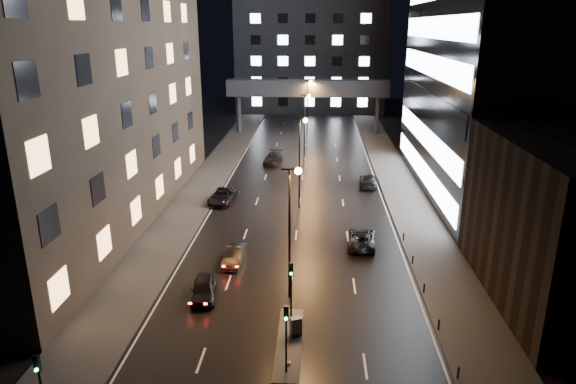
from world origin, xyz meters
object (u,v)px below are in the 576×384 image
object	(u,v)px
car_away_c	(222,196)
car_away_d	(273,159)
car_toward_a	(362,239)
car_toward_b	(368,180)
car_away_a	(204,289)
utility_cabinet	(296,326)
car_away_b	(234,256)

from	to	relation	value
car_away_c	car_away_d	bearing A→B (deg)	81.17
car_toward_a	car_toward_b	bearing A→B (deg)	-91.92
car_away_a	car_away_d	xyz separation A→B (m)	(1.83, 39.55, 0.04)
car_toward_b	utility_cabinet	world-z (taller)	car_toward_b
utility_cabinet	car_away_a	bearing A→B (deg)	122.37
car_away_c	utility_cabinet	distance (m)	28.22
car_away_d	utility_cabinet	distance (m)	44.57
car_toward_b	utility_cabinet	distance (m)	34.64
car_away_c	car_away_d	xyz separation A→B (m)	(4.37, 17.74, 0.04)
car_away_a	car_toward_a	bearing A→B (deg)	31.77
car_away_a	car_away_c	xyz separation A→B (m)	(-2.55, 21.81, -0.00)
car_away_d	car_toward_a	size ratio (longest dim) A/B	1.02
car_away_a	car_toward_b	bearing A→B (deg)	55.48
car_away_c	utility_cabinet	size ratio (longest dim) A/B	4.19
car_toward_a	utility_cabinet	distance (m)	15.94
utility_cabinet	car_toward_a	bearing A→B (deg)	45.84
car_away_b	utility_cabinet	xyz separation A→B (m)	(5.76, -10.69, 0.10)
car_toward_b	car_toward_a	bearing A→B (deg)	88.09
car_away_a	utility_cabinet	world-z (taller)	car_away_a
car_away_b	utility_cabinet	size ratio (longest dim) A/B	3.27
car_away_b	car_away_d	distance (m)	33.57
car_away_d	car_toward_a	distance (m)	31.20
car_away_a	utility_cabinet	bearing A→B (deg)	-40.99
car_away_c	car_toward_b	distance (m)	18.85
car_away_b	car_away_c	bearing A→B (deg)	106.59
car_away_c	car_toward_b	size ratio (longest dim) A/B	1.01
car_toward_a	car_away_b	bearing A→B (deg)	25.85
car_toward_a	car_toward_b	xyz separation A→B (m)	(2.28, 18.79, 0.04)
car_away_b	car_away_d	bearing A→B (deg)	91.97
car_toward_a	utility_cabinet	xyz separation A→B (m)	(-5.48, -14.97, 0.05)
car_away_b	car_away_a	bearing A→B (deg)	-99.84
car_away_d	car_toward_b	world-z (taller)	car_away_d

